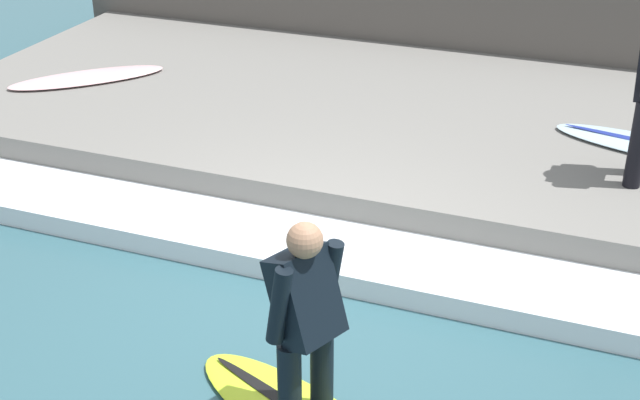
% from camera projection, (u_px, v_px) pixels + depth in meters
% --- Properties ---
extents(ground_plane, '(28.00, 28.00, 0.00)m').
position_uv_depth(ground_plane, '(300.00, 303.00, 6.98)').
color(ground_plane, '#335B66').
extents(concrete_ledge, '(4.40, 10.51, 0.43)m').
position_uv_depth(concrete_ledge, '(414.00, 128.00, 9.61)').
color(concrete_ledge, slate).
rests_on(concrete_ledge, ground_plane).
extents(back_wall, '(0.50, 11.04, 1.32)m').
position_uv_depth(back_wall, '(468.00, 28.00, 11.44)').
color(back_wall, '#544F49').
rests_on(back_wall, ground_plane).
extents(wave_foam_crest, '(0.87, 9.99, 0.19)m').
position_uv_depth(wave_foam_crest, '(329.00, 253.00, 7.47)').
color(wave_foam_crest, silver).
rests_on(wave_foam_crest, ground_plane).
extents(surfer_riding, '(0.50, 0.50, 1.41)m').
position_uv_depth(surfer_riding, '(305.00, 315.00, 5.35)').
color(surfer_riding, black).
rests_on(surfer_riding, surfboard_riding).
extents(surfboard_spare, '(1.64, 1.64, 0.06)m').
position_uv_depth(surfboard_spare, '(87.00, 77.00, 10.34)').
color(surfboard_spare, beige).
rests_on(surfboard_spare, concrete_ledge).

